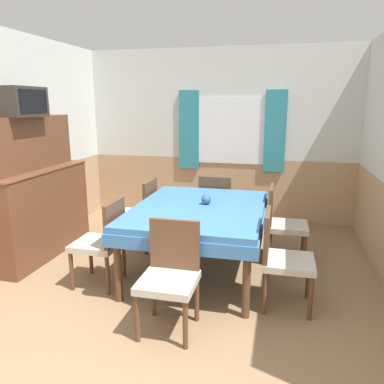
% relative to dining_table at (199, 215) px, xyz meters
% --- Properties ---
extents(ground_plane, '(16.00, 16.00, 0.00)m').
position_rel_dining_table_xyz_m(ground_plane, '(-0.15, -1.69, -0.64)').
color(ground_plane, '#846647').
extents(wall_back, '(4.50, 0.09, 2.60)m').
position_rel_dining_table_xyz_m(wall_back, '(-0.14, 2.06, 0.67)').
color(wall_back, silver).
rests_on(wall_back, ground_plane).
extents(wall_left, '(0.05, 4.12, 2.60)m').
position_rel_dining_table_xyz_m(wall_left, '(-2.23, 0.17, 0.66)').
color(wall_left, silver).
rests_on(wall_left, ground_plane).
extents(dining_table, '(1.36, 1.75, 0.74)m').
position_rel_dining_table_xyz_m(dining_table, '(0.00, 0.00, 0.00)').
color(dining_table, '#386BA8').
rests_on(dining_table, ground_plane).
extents(chair_right_near, '(0.44, 0.44, 0.88)m').
position_rel_dining_table_xyz_m(chair_right_near, '(0.86, -0.51, -0.16)').
color(chair_right_near, brown).
rests_on(chair_right_near, ground_plane).
extents(chair_left_near, '(0.44, 0.44, 0.88)m').
position_rel_dining_table_xyz_m(chair_left_near, '(-0.86, -0.51, -0.16)').
color(chair_left_near, brown).
rests_on(chair_left_near, ground_plane).
extents(chair_right_far, '(0.44, 0.44, 0.88)m').
position_rel_dining_table_xyz_m(chair_right_far, '(0.86, 0.51, -0.16)').
color(chair_right_far, brown).
rests_on(chair_right_far, ground_plane).
extents(chair_head_near, '(0.44, 0.44, 0.88)m').
position_rel_dining_table_xyz_m(chair_head_near, '(0.00, -1.06, -0.16)').
color(chair_head_near, brown).
rests_on(chair_head_near, ground_plane).
extents(chair_left_far, '(0.44, 0.44, 0.88)m').
position_rel_dining_table_xyz_m(chair_left_far, '(-0.86, 0.51, -0.16)').
color(chair_left_far, brown).
rests_on(chair_left_far, ground_plane).
extents(chair_head_window, '(0.44, 0.44, 0.88)m').
position_rel_dining_table_xyz_m(chair_head_window, '(0.00, 1.06, -0.16)').
color(chair_head_window, brown).
rests_on(chair_head_window, ground_plane).
extents(sideboard, '(0.46, 1.51, 1.65)m').
position_rel_dining_table_xyz_m(sideboard, '(-1.97, 0.04, 0.07)').
color(sideboard, brown).
rests_on(sideboard, ground_plane).
extents(tv, '(0.29, 0.55, 0.32)m').
position_rel_dining_table_xyz_m(tv, '(-1.93, -0.11, 1.17)').
color(tv, '#2D2823').
rests_on(tv, sideboard).
extents(vase, '(0.11, 0.11, 0.11)m').
position_rel_dining_table_xyz_m(vase, '(0.06, 0.10, 0.15)').
color(vase, '#335684').
rests_on(vase, dining_table).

